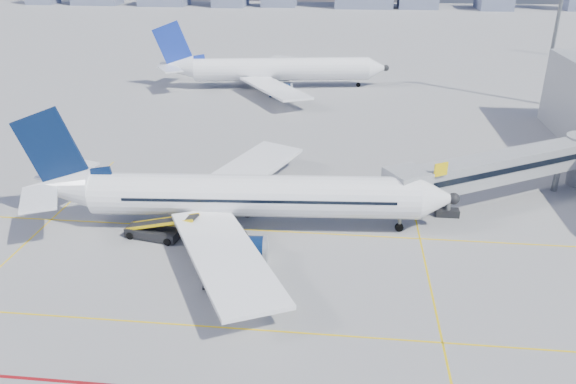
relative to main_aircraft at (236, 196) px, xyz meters
name	(u,v)px	position (x,y,z in m)	size (l,w,h in m)	color
ground	(247,279)	(2.33, -8.20, -3.22)	(420.00, 420.00, 0.00)	#949496
apron_markings	(229,309)	(1.75, -12.11, -3.22)	(90.00, 35.12, 0.01)	#DEB70B
jet_bridge	(513,166)	(25.84, 8.71, 0.52)	(23.55, 15.78, 6.30)	gray
floodlight_mast_ne	(559,15)	(40.33, 46.80, 10.37)	(3.20, 0.61, 25.45)	slate
main_aircraft	(236,196)	(0.00, 0.00, 0.00)	(38.69, 33.68, 11.29)	white
second_aircraft	(272,70)	(-3.93, 52.59, 0.00)	(40.46, 35.06, 11.87)	white
baggage_tug	(256,281)	(3.25, -9.50, -2.46)	(2.61, 2.12, 1.60)	white
cargo_dolly	(224,276)	(0.81, -9.38, -2.28)	(3.30, 1.85, 1.71)	black
belt_loader	(155,231)	(-6.79, -2.62, -2.50)	(6.98, 2.84, 2.80)	black
ramp_worker	(284,299)	(5.67, -11.69, -2.40)	(0.60, 0.39, 1.64)	yellow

